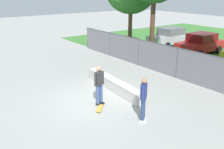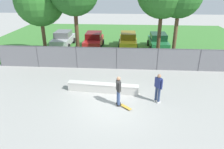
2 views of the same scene
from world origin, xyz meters
TOP-DOWN VIEW (x-y plane):
  - ground_plane at (0.00, 0.00)m, footprint 80.00×80.00m
  - concrete_ledge at (-0.69, 1.61)m, footprint 4.68×0.90m
  - skateboarder at (0.38, 0.03)m, footprint 0.35×0.59m
  - skateboard at (0.82, -0.25)m, footprint 0.72×0.69m
  - chainlink_fence at (-0.00, 5.74)m, footprint 19.96×0.07m
  - car_silver at (-6.34, 12.28)m, footprint 2.07×4.22m
  - car_red at (-2.84, 11.92)m, footprint 2.07×4.22m
  - bystander at (2.69, 0.56)m, footprint 0.43×0.49m

SIDE VIEW (x-z plane):
  - ground_plane at x=0.00m, z-range 0.00..0.00m
  - skateboard at x=0.82m, z-range 0.03..0.12m
  - concrete_ledge at x=-0.69m, z-range 0.00..0.61m
  - car_silver at x=-6.34m, z-range 0.01..1.67m
  - car_red at x=-2.84m, z-range 0.01..1.67m
  - chainlink_fence at x=0.00m, z-range 0.08..1.91m
  - skateboarder at x=0.38m, z-range 0.10..1.92m
  - bystander at x=2.69m, z-range 0.10..1.92m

